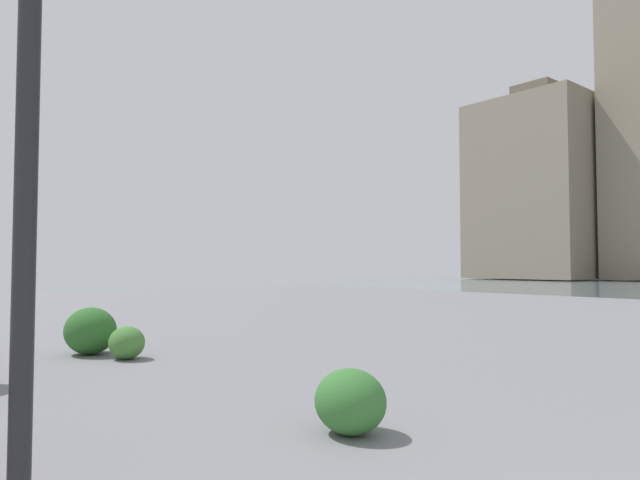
# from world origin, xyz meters

# --- Properties ---
(building_highrise) EXTENTS (13.77, 13.42, 23.69)m
(building_highrise) POSITION_xyz_m (35.38, -61.93, 10.82)
(building_highrise) COLOR gray
(building_highrise) RESTS_ON ground
(lamppost) EXTENTS (0.98, 0.28, 4.03)m
(lamppost) POSITION_xyz_m (4.44, 1.45, 2.68)
(lamppost) COLOR #232328
(lamppost) RESTS_ON ground
(shrub_low) EXTENTS (0.73, 0.66, 0.62)m
(shrub_low) POSITION_xyz_m (4.46, -1.41, 0.31)
(shrub_low) COLOR #387533
(shrub_low) RESTS_ON ground
(shrub_round) EXTENTS (0.66, 0.60, 0.56)m
(shrub_round) POSITION_xyz_m (10.04, -1.36, 0.28)
(shrub_round) COLOR #477F38
(shrub_round) RESTS_ON ground
(shrub_wide) EXTENTS (1.00, 0.90, 0.85)m
(shrub_wide) POSITION_xyz_m (10.98, -1.04, 0.42)
(shrub_wide) COLOR #2D6628
(shrub_wide) RESTS_ON ground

